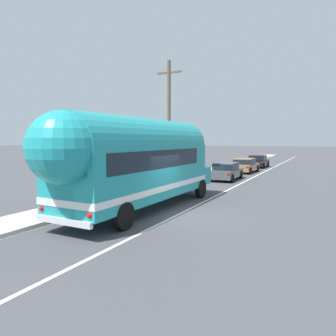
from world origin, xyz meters
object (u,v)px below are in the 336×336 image
utility_pole (169,121)px  painted_bus (137,160)px  car_lead (226,171)px  car_third (258,161)px  car_second (245,165)px

utility_pole → painted_bus: size_ratio=0.73×
car_lead → car_third: size_ratio=0.98×
car_lead → car_second: bearing=90.5°
car_lead → car_second: size_ratio=0.97×
painted_bus → car_third: size_ratio=2.67×
utility_pole → car_third: 18.01m
car_second → car_third: 6.39m
car_lead → car_third: 12.81m
car_second → car_lead: bearing=-89.5°
car_lead → car_second: (-0.05, 6.42, 0.01)m
utility_pole → car_lead: (2.72, 4.61, -3.70)m
painted_bus → car_lead: painted_bus is taller
utility_pole → car_third: bearing=81.3°
painted_bus → car_lead: 12.73m
painted_bus → car_lead: bearing=88.9°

